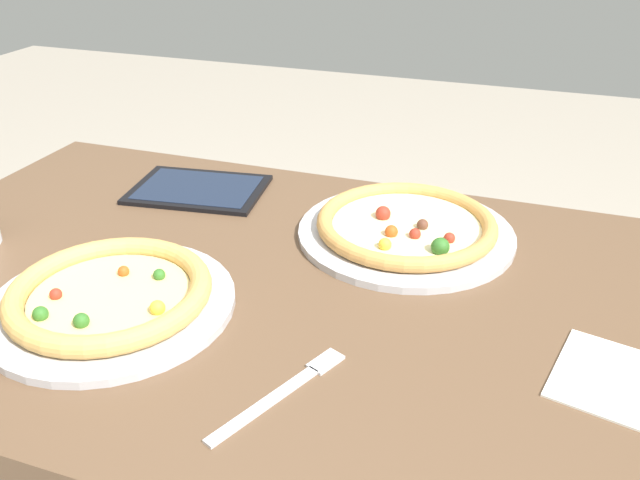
# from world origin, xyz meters

# --- Properties ---
(dining_table) EXTENTS (1.28, 0.79, 0.75)m
(dining_table) POSITION_xyz_m (0.00, 0.00, 0.63)
(dining_table) COLOR brown
(dining_table) RESTS_ON ground
(pizza_near) EXTENTS (0.33, 0.33, 0.04)m
(pizza_near) POSITION_xyz_m (-0.18, -0.13, 0.77)
(pizza_near) COLOR #B7B7BC
(pizza_near) RESTS_ON dining_table
(pizza_far) EXTENTS (0.35, 0.35, 0.04)m
(pizza_far) POSITION_xyz_m (0.15, 0.20, 0.77)
(pizza_far) COLOR #B7B7BC
(pizza_far) RESTS_ON dining_table
(paper_napkin) EXTENTS (0.19, 0.18, 0.00)m
(paper_napkin) POSITION_xyz_m (0.47, -0.07, 0.75)
(paper_napkin) COLOR white
(paper_napkin) RESTS_ON dining_table
(fork) EXTENTS (0.10, 0.19, 0.00)m
(fork) POSITION_xyz_m (0.11, -0.21, 0.75)
(fork) COLOR silver
(fork) RESTS_ON dining_table
(tablet) EXTENTS (0.26, 0.20, 0.01)m
(tablet) POSITION_xyz_m (-0.25, 0.24, 0.75)
(tablet) COLOR black
(tablet) RESTS_ON dining_table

